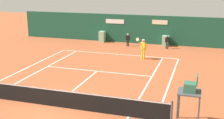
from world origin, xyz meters
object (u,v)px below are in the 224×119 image
at_px(ball_kid_right_post, 167,41).
at_px(ball_kid_left_post, 128,39).
at_px(tennis_ball_by_sideline, 162,81).
at_px(tennis_ball_near_service_line, 130,75).
at_px(player_on_baseline, 143,47).
at_px(umpire_chair, 190,91).

distance_m(ball_kid_right_post, ball_kid_left_post, 3.89).
bearing_deg(ball_kid_left_post, ball_kid_right_post, 170.39).
bearing_deg(ball_kid_left_post, tennis_ball_by_sideline, 106.80).
distance_m(ball_kid_right_post, tennis_ball_by_sideline, 9.75).
bearing_deg(tennis_ball_near_service_line, player_on_baseline, 90.87).
relative_size(umpire_chair, ball_kid_left_post, 1.86).
bearing_deg(ball_kid_right_post, player_on_baseline, 61.31).
xyz_separation_m(player_on_baseline, tennis_ball_by_sideline, (2.37, -5.22, -0.96)).
height_order(ball_kid_left_post, tennis_ball_near_service_line, ball_kid_left_post).
relative_size(player_on_baseline, tennis_ball_by_sideline, 27.53).
height_order(umpire_chair, ball_kid_left_post, umpire_chair).
xyz_separation_m(ball_kid_right_post, tennis_ball_near_service_line, (-1.38, -9.04, -0.71)).
height_order(umpire_chair, ball_kid_right_post, umpire_chair).
height_order(ball_kid_right_post, ball_kid_left_post, ball_kid_right_post).
xyz_separation_m(umpire_chair, player_on_baseline, (-4.28, 10.62, -0.58)).
distance_m(player_on_baseline, ball_kid_left_post, 5.10).
xyz_separation_m(umpire_chair, ball_kid_left_post, (-6.73, 15.08, -0.85)).
height_order(player_on_baseline, tennis_ball_near_service_line, player_on_baseline).
xyz_separation_m(ball_kid_right_post, tennis_ball_by_sideline, (0.92, -9.68, -0.71)).
bearing_deg(player_on_baseline, tennis_ball_near_service_line, 109.03).
relative_size(umpire_chair, tennis_ball_near_service_line, 34.67).
distance_m(umpire_chair, player_on_baseline, 11.47).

